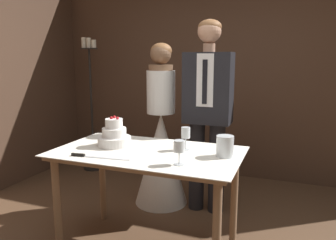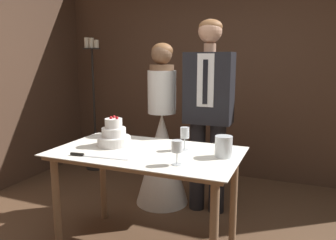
{
  "view_description": "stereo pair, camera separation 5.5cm",
  "coord_description": "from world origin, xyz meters",
  "px_view_note": "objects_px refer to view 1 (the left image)",
  "views": [
    {
      "loc": [
        0.76,
        -1.91,
        1.48
      ],
      "look_at": [
        -0.23,
        0.65,
        0.96
      ],
      "focal_mm": 35.0,
      "sensor_mm": 36.0,
      "label": 1
    },
    {
      "loc": [
        0.81,
        -1.89,
        1.48
      ],
      "look_at": [
        -0.23,
        0.65,
        0.96
      ],
      "focal_mm": 35.0,
      "sensor_mm": 36.0,
      "label": 2
    }
  ],
  "objects_px": {
    "tiered_cake": "(114,136)",
    "candle_stand": "(91,104)",
    "wine_glass_near": "(186,134)",
    "groom": "(208,106)",
    "wine_glass_middle": "(179,148)",
    "bride": "(161,146)",
    "hurricane_candle": "(225,147)",
    "cake_knife": "(89,156)",
    "cake_table": "(148,163)"
  },
  "relations": [
    {
      "from": "tiered_cake",
      "to": "bride",
      "type": "distance_m",
      "value": 0.85
    },
    {
      "from": "tiered_cake",
      "to": "groom",
      "type": "distance_m",
      "value": 0.98
    },
    {
      "from": "candle_stand",
      "to": "wine_glass_middle",
      "type": "bearing_deg",
      "value": -43.2
    },
    {
      "from": "cake_table",
      "to": "wine_glass_middle",
      "type": "relative_size",
      "value": 8.58
    },
    {
      "from": "cake_knife",
      "to": "candle_stand",
      "type": "height_order",
      "value": "candle_stand"
    },
    {
      "from": "groom",
      "to": "candle_stand",
      "type": "relative_size",
      "value": 1.05
    },
    {
      "from": "tiered_cake",
      "to": "hurricane_candle",
      "type": "xyz_separation_m",
      "value": [
        0.87,
        0.02,
        -0.01
      ]
    },
    {
      "from": "cake_table",
      "to": "bride",
      "type": "bearing_deg",
      "value": 105.8
    },
    {
      "from": "tiered_cake",
      "to": "candle_stand",
      "type": "bearing_deg",
      "value": 129.47
    },
    {
      "from": "cake_knife",
      "to": "candle_stand",
      "type": "bearing_deg",
      "value": 116.59
    },
    {
      "from": "wine_glass_middle",
      "to": "bride",
      "type": "bearing_deg",
      "value": 117.96
    },
    {
      "from": "wine_glass_near",
      "to": "bride",
      "type": "bearing_deg",
      "value": 124.65
    },
    {
      "from": "wine_glass_middle",
      "to": "candle_stand",
      "type": "xyz_separation_m",
      "value": [
        -1.84,
        1.73,
        -0.03
      ]
    },
    {
      "from": "wine_glass_near",
      "to": "hurricane_candle",
      "type": "relative_size",
      "value": 1.17
    },
    {
      "from": "cake_knife",
      "to": "wine_glass_near",
      "type": "height_order",
      "value": "wine_glass_near"
    },
    {
      "from": "cake_table",
      "to": "cake_knife",
      "type": "height_order",
      "value": "cake_knife"
    },
    {
      "from": "hurricane_candle",
      "to": "cake_table",
      "type": "bearing_deg",
      "value": -173.17
    },
    {
      "from": "groom",
      "to": "candle_stand",
      "type": "height_order",
      "value": "groom"
    },
    {
      "from": "cake_knife",
      "to": "wine_glass_middle",
      "type": "distance_m",
      "value": 0.65
    },
    {
      "from": "wine_glass_middle",
      "to": "hurricane_candle",
      "type": "relative_size",
      "value": 1.08
    },
    {
      "from": "cake_table",
      "to": "candle_stand",
      "type": "xyz_separation_m",
      "value": [
        -1.51,
        1.51,
        0.18
      ]
    },
    {
      "from": "wine_glass_near",
      "to": "candle_stand",
      "type": "relative_size",
      "value": 0.1
    },
    {
      "from": "wine_glass_near",
      "to": "groom",
      "type": "height_order",
      "value": "groom"
    },
    {
      "from": "cake_knife",
      "to": "wine_glass_near",
      "type": "bearing_deg",
      "value": 29.18
    },
    {
      "from": "candle_stand",
      "to": "bride",
      "type": "bearing_deg",
      "value": -27.54
    },
    {
      "from": "candle_stand",
      "to": "hurricane_candle",
      "type": "bearing_deg",
      "value": -34.76
    },
    {
      "from": "bride",
      "to": "candle_stand",
      "type": "relative_size",
      "value": 0.93
    },
    {
      "from": "tiered_cake",
      "to": "candle_stand",
      "type": "relative_size",
      "value": 0.15
    },
    {
      "from": "wine_glass_middle",
      "to": "bride",
      "type": "height_order",
      "value": "bride"
    },
    {
      "from": "cake_knife",
      "to": "cake_table",
      "type": "bearing_deg",
      "value": 35.11
    },
    {
      "from": "bride",
      "to": "cake_knife",
      "type": "bearing_deg",
      "value": -93.98
    },
    {
      "from": "cake_table",
      "to": "hurricane_candle",
      "type": "relative_size",
      "value": 9.3
    },
    {
      "from": "cake_knife",
      "to": "groom",
      "type": "distance_m",
      "value": 1.28
    },
    {
      "from": "bride",
      "to": "candle_stand",
      "type": "bearing_deg",
      "value": 152.46
    },
    {
      "from": "candle_stand",
      "to": "tiered_cake",
      "type": "bearing_deg",
      "value": -50.53
    },
    {
      "from": "hurricane_candle",
      "to": "groom",
      "type": "distance_m",
      "value": 0.86
    },
    {
      "from": "cake_table",
      "to": "tiered_cake",
      "type": "distance_m",
      "value": 0.36
    },
    {
      "from": "cake_table",
      "to": "groom",
      "type": "xyz_separation_m",
      "value": [
        0.24,
        0.84,
        0.34
      ]
    },
    {
      "from": "groom",
      "to": "candle_stand",
      "type": "xyz_separation_m",
      "value": [
        -1.75,
        0.66,
        -0.16
      ]
    },
    {
      "from": "hurricane_candle",
      "to": "groom",
      "type": "height_order",
      "value": "groom"
    },
    {
      "from": "cake_knife",
      "to": "wine_glass_middle",
      "type": "height_order",
      "value": "wine_glass_middle"
    },
    {
      "from": "wine_glass_near",
      "to": "groom",
      "type": "relative_size",
      "value": 0.1
    },
    {
      "from": "cake_table",
      "to": "cake_knife",
      "type": "bearing_deg",
      "value": -137.85
    },
    {
      "from": "tiered_cake",
      "to": "cake_knife",
      "type": "height_order",
      "value": "tiered_cake"
    },
    {
      "from": "groom",
      "to": "hurricane_candle",
      "type": "bearing_deg",
      "value": -67.32
    },
    {
      "from": "wine_glass_middle",
      "to": "groom",
      "type": "distance_m",
      "value": 1.07
    },
    {
      "from": "hurricane_candle",
      "to": "candle_stand",
      "type": "bearing_deg",
      "value": 145.24
    },
    {
      "from": "groom",
      "to": "wine_glass_middle",
      "type": "bearing_deg",
      "value": -85.42
    },
    {
      "from": "wine_glass_near",
      "to": "cake_table",
      "type": "bearing_deg",
      "value": -152.69
    },
    {
      "from": "hurricane_candle",
      "to": "candle_stand",
      "type": "height_order",
      "value": "candle_stand"
    }
  ]
}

